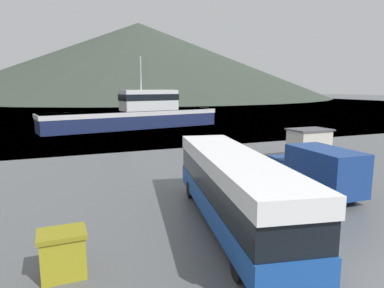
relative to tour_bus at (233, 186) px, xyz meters
name	(u,v)px	position (x,y,z in m)	size (l,w,h in m)	color
water_surface	(75,101)	(2.28, 138.37, -1.76)	(240.00, 240.00, 0.00)	#475B6B
hill_backdrop	(139,60)	(41.53, 186.02, 18.94)	(209.59, 209.59, 41.40)	#333D33
tour_bus	(233,186)	(0.00, 0.00, 0.00)	(4.68, 11.79, 3.11)	#194799
delivery_van	(317,169)	(6.55, 2.23, -0.39)	(2.49, 6.15, 2.62)	navy
fishing_boat	(137,114)	(4.36, 36.03, 0.24)	(25.95, 8.72, 10.10)	#19234C
storage_bin	(63,253)	(-6.81, -1.46, -1.01)	(1.45, 1.13, 1.48)	olive
dock_kiosk	(309,144)	(12.50, 9.75, -0.50)	(3.27, 2.31, 2.49)	beige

